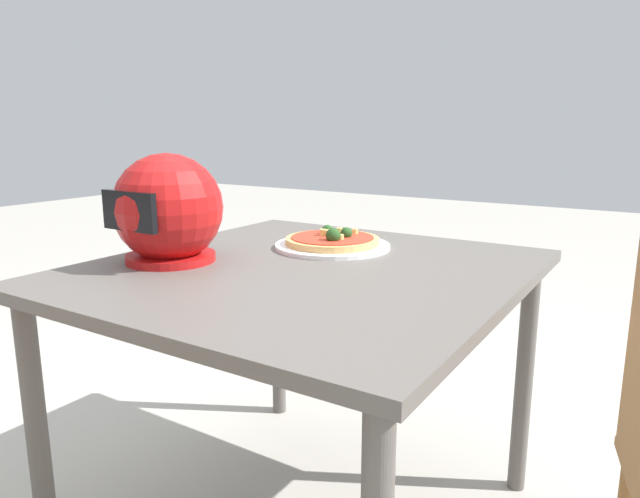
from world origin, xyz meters
TOP-DOWN VIEW (x-y plane):
  - dining_table at (0.00, 0.00)m, footprint 1.01×1.07m
  - pizza_plate at (0.06, -0.22)m, footprint 0.33×0.33m
  - pizza at (0.05, -0.22)m, footprint 0.27×0.27m
  - motorcycle_helmet at (0.32, 0.14)m, footprint 0.28×0.28m

SIDE VIEW (x-z plane):
  - dining_table at x=0.00m, z-range 0.29..1.01m
  - pizza_plate at x=0.06m, z-range 0.73..0.74m
  - pizza at x=0.05m, z-range 0.73..0.78m
  - motorcycle_helmet at x=0.32m, z-range 0.72..1.00m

